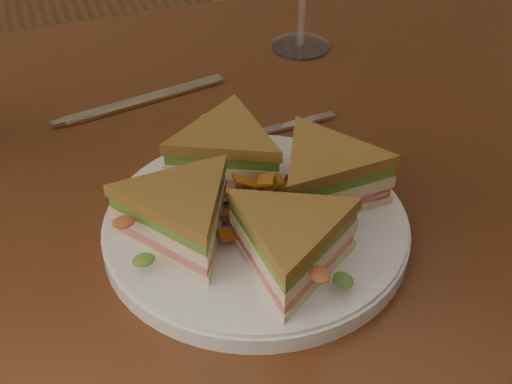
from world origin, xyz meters
The scene contains 6 objects.
table centered at (0.00, 0.00, 0.65)m, with size 1.20×0.80×0.75m.
plate centered at (-0.03, -0.11, 0.76)m, with size 0.28×0.28×0.02m, color silver.
sandwich_wedges centered at (-0.03, -0.11, 0.80)m, with size 0.27×0.27×0.06m.
crisps_mound centered at (-0.03, -0.11, 0.79)m, with size 0.09×0.09×0.05m, color #B96617, non-canonical shape.
spoon centered at (-0.01, 0.04, 0.75)m, with size 0.18×0.03×0.01m.
knife centered at (-0.08, 0.15, 0.75)m, with size 0.21×0.05×0.00m.
Camera 1 is at (-0.19, -0.57, 1.18)m, focal length 50.00 mm.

